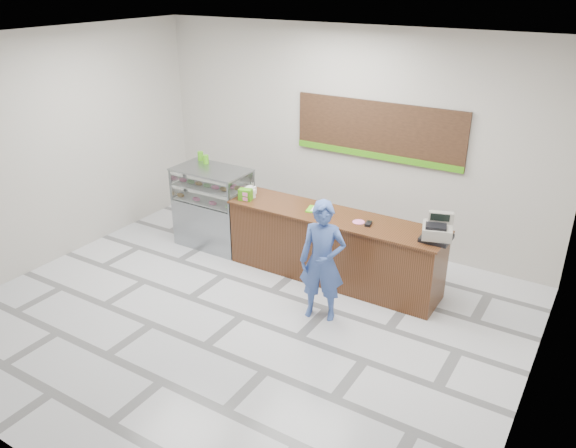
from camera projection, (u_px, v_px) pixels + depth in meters
The scene contains 16 objects.
floor at pixel (242, 316), 7.50m from camera, with size 7.00×7.00×0.00m, color silver.
back_wall at pixel (347, 137), 9.10m from camera, with size 7.00×7.00×0.00m, color #BCB7AD.
ceiling at pixel (231, 43), 6.06m from camera, with size 7.00×7.00×0.00m, color silver.
sales_counter at pixel (333, 247), 8.22m from camera, with size 3.26×0.76×1.03m.
display_case at pixel (213, 207), 9.22m from camera, with size 1.22×0.72×1.33m.
menu_board at pixel (378, 132), 8.73m from camera, with size 2.80×0.06×0.90m.
cash_register at pixel (437, 230), 7.23m from camera, with size 0.47×0.48×0.35m.
card_terminal at pixel (369, 224), 7.70m from camera, with size 0.08×0.15×0.04m, color black.
serving_tray at pixel (319, 210), 8.17m from camera, with size 0.40×0.33×0.02m.
napkin_box at pixel (250, 190), 8.75m from camera, with size 0.14×0.14×0.12m, color white.
straw_cup at pixel (253, 193), 8.62m from camera, with size 0.09×0.09×0.13m, color silver.
promo_box at pixel (245, 194), 8.52m from camera, with size 0.20×0.13×0.17m, color #449914.
donut_decal at pixel (359, 222), 7.79m from camera, with size 0.17×0.17×0.00m, color pink.
green_cup_left at pixel (201, 156), 9.34m from camera, with size 0.10×0.10×0.15m, color #449914.
green_cup_right at pixel (206, 159), 9.17m from camera, with size 0.09×0.09×0.14m, color #449914.
customer at pixel (322, 261), 7.19m from camera, with size 0.60×0.39×1.64m, color #3D59A4.
Camera 1 is at (3.84, -5.06, 4.21)m, focal length 35.00 mm.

